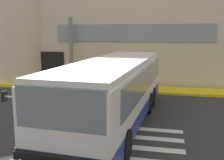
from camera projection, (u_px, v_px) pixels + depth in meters
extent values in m
cube|color=#2B2B2D|center=(96.00, 109.00, 13.49)|extent=(80.00, 90.00, 0.02)
cube|color=silver|center=(114.00, 158.00, 8.17)|extent=(4.40, 0.36, 0.01)
cube|color=silver|center=(119.00, 146.00, 9.03)|extent=(4.40, 0.36, 0.01)
cube|color=silver|center=(124.00, 136.00, 9.90)|extent=(4.40, 0.36, 0.01)
cube|color=silver|center=(127.00, 128.00, 10.77)|extent=(4.40, 0.36, 0.01)
cube|color=beige|center=(131.00, 37.00, 24.44)|extent=(17.10, 12.00, 6.76)
cylinder|color=beige|center=(19.00, 38.00, 20.83)|extent=(4.40, 4.40, 6.76)
cube|color=black|center=(53.00, 68.00, 20.06)|extent=(1.80, 0.16, 2.40)
cube|color=gray|center=(132.00, 33.00, 18.34)|extent=(11.10, 0.10, 1.20)
cube|color=yellow|center=(115.00, 88.00, 18.10)|extent=(21.10, 2.00, 0.15)
cylinder|color=slate|center=(71.00, 51.00, 18.93)|extent=(0.28, 0.28, 4.76)
cube|color=silver|center=(115.00, 90.00, 11.10)|extent=(3.18, 10.16, 2.15)
cube|color=navy|center=(115.00, 109.00, 11.24)|extent=(3.22, 10.20, 0.55)
cube|color=silver|center=(115.00, 63.00, 10.89)|extent=(3.07, 9.95, 0.20)
cube|color=slate|center=(60.00, 109.00, 6.30)|extent=(2.35, 0.27, 1.05)
cube|color=slate|center=(147.00, 79.00, 10.95)|extent=(0.60, 8.80, 0.95)
cube|color=slate|center=(88.00, 76.00, 11.64)|extent=(0.60, 8.80, 0.95)
cube|color=black|center=(59.00, 95.00, 6.24)|extent=(2.15, 0.24, 0.28)
sphere|color=beige|center=(22.00, 160.00, 6.66)|extent=(0.18, 0.18, 0.18)
cylinder|color=#B7B7BF|center=(11.00, 97.00, 6.87)|extent=(0.40, 0.08, 0.05)
cube|color=black|center=(4.00, 96.00, 6.92)|extent=(0.05, 0.20, 0.28)
cylinder|color=black|center=(124.00, 145.00, 7.91)|extent=(0.36, 1.02, 1.00)
cylinder|color=black|center=(53.00, 137.00, 8.54)|extent=(0.36, 1.02, 1.00)
cylinder|color=black|center=(148.00, 103.00, 12.66)|extent=(0.36, 1.02, 1.00)
cylinder|color=black|center=(102.00, 100.00, 13.29)|extent=(0.36, 1.02, 1.00)
cylinder|color=black|center=(152.00, 97.00, 13.89)|extent=(0.36, 1.02, 1.00)
cylinder|color=black|center=(109.00, 94.00, 14.52)|extent=(0.36, 1.02, 1.00)
cylinder|color=#2D2D33|center=(81.00, 80.00, 18.53)|extent=(0.15, 0.15, 0.85)
cylinder|color=#2D2D33|center=(80.00, 79.00, 18.71)|extent=(0.15, 0.15, 0.85)
cube|color=#B23333|center=(80.00, 69.00, 18.49)|extent=(0.41, 0.43, 0.58)
sphere|color=tan|center=(80.00, 63.00, 18.42)|extent=(0.23, 0.23, 0.23)
cylinder|color=#B23333|center=(81.00, 70.00, 18.28)|extent=(0.09, 0.09, 0.55)
cylinder|color=#B23333|center=(79.00, 70.00, 18.72)|extent=(0.09, 0.09, 0.55)
cube|color=maroon|center=(82.00, 69.00, 18.57)|extent=(0.33, 0.35, 0.44)
cylinder|color=#1E2338|center=(95.00, 80.00, 18.46)|extent=(0.15, 0.15, 0.85)
cylinder|color=#1E2338|center=(92.00, 80.00, 18.50)|extent=(0.15, 0.15, 0.85)
cube|color=#4C4751|center=(94.00, 70.00, 18.35)|extent=(0.38, 0.22, 0.58)
sphere|color=tan|center=(94.00, 64.00, 18.28)|extent=(0.23, 0.23, 0.23)
cylinder|color=#4C4751|center=(97.00, 70.00, 18.31)|extent=(0.09, 0.09, 0.55)
cylinder|color=#4C4751|center=(90.00, 70.00, 18.41)|extent=(0.09, 0.09, 0.55)
cylinder|color=yellow|center=(107.00, 86.00, 16.93)|extent=(0.18, 0.18, 0.90)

